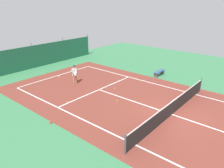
{
  "coord_description": "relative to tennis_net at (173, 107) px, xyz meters",
  "views": [
    {
      "loc": [
        -11.89,
        -4.97,
        6.87
      ],
      "look_at": [
        -0.09,
        4.93,
        0.9
      ],
      "focal_mm": 34.94,
      "sensor_mm": 36.0,
      "label": 1
    }
  ],
  "objects": [
    {
      "name": "tennis_player",
      "position": [
        -0.32,
        8.95,
        0.45
      ],
      "size": [
        0.83,
        0.66,
        1.64
      ],
      "rotation": [
        0.0,
        0.0,
        2.8
      ],
      "color": "#9E7051",
      "rests_on": "ground"
    },
    {
      "name": "tennis_ball_midcourt",
      "position": [
        1.03,
        5.58,
        -0.48
      ],
      "size": [
        0.07,
        0.07,
        0.07
      ],
      "primitive_type": "sphere",
      "color": "#CCDB33",
      "rests_on": "ground"
    },
    {
      "name": "courtside_bench",
      "position": [
        6.31,
        4.36,
        -0.14
      ],
      "size": [
        1.6,
        0.4,
        0.49
      ],
      "color": "#335184",
      "rests_on": "ground"
    },
    {
      "name": "tennis_ball_near_player",
      "position": [
        -0.76,
        3.92,
        -0.48
      ],
      "size": [
        0.07,
        0.07,
        0.07
      ],
      "primitive_type": "sphere",
      "color": "#CCDB33",
      "rests_on": "ground"
    },
    {
      "name": "court_surface",
      "position": [
        0.0,
        0.0,
        -0.51
      ],
      "size": [
        11.02,
        26.6,
        0.01
      ],
      "color": "brown",
      "rests_on": "ground"
    },
    {
      "name": "water_bottle",
      "position": [
        -5.69,
        5.0,
        -0.39
      ],
      "size": [
        0.08,
        0.08,
        0.24
      ],
      "primitive_type": "cylinder",
      "color": "#D84C38",
      "rests_on": "ground"
    },
    {
      "name": "ground_plane",
      "position": [
        0.0,
        0.0,
        -0.51
      ],
      "size": [
        36.0,
        36.0,
        0.0
      ],
      "primitive_type": "plane",
      "color": "#387A4C"
    },
    {
      "name": "tennis_net",
      "position": [
        0.0,
        0.0,
        0.0
      ],
      "size": [
        10.12,
        0.1,
        1.1
      ],
      "color": "black",
      "rests_on": "ground"
    },
    {
      "name": "tennis_ball_by_sideline",
      "position": [
        -3.15,
        6.57,
        -0.48
      ],
      "size": [
        0.07,
        0.07,
        0.07
      ],
      "primitive_type": "sphere",
      "color": "#CCDB33",
      "rests_on": "ground"
    },
    {
      "name": "back_fence",
      "position": [
        -0.0,
        16.45,
        0.16
      ],
      "size": [
        16.3,
        0.98,
        2.7
      ],
      "color": "#195138",
      "rests_on": "ground"
    }
  ]
}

